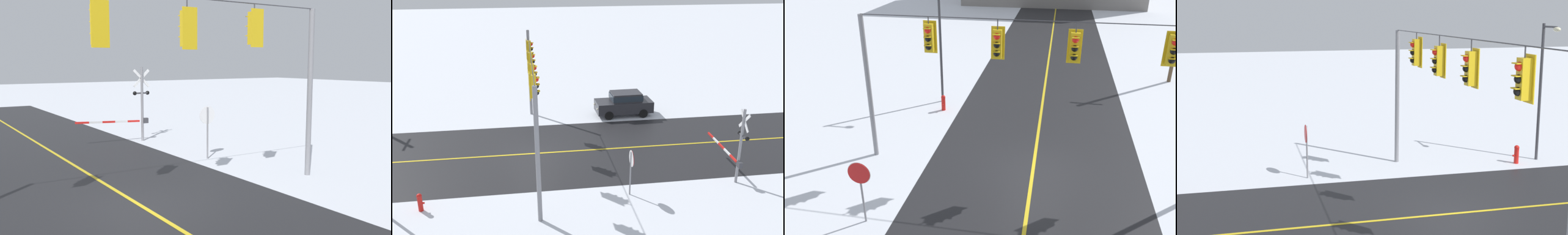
# 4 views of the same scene
# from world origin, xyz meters

# --- Properties ---
(ground_plane) EXTENTS (160.00, 160.00, 0.00)m
(ground_plane) POSITION_xyz_m (0.00, 0.00, 0.00)
(ground_plane) COLOR silver
(road_asphalt) EXTENTS (9.00, 80.00, 0.01)m
(road_asphalt) POSITION_xyz_m (0.00, 6.00, 0.00)
(road_asphalt) COLOR black
(road_asphalt) RESTS_ON ground
(lane_centre_line) EXTENTS (0.14, 72.00, 0.01)m
(lane_centre_line) POSITION_xyz_m (0.00, 6.00, 0.01)
(lane_centre_line) COLOR gold
(lane_centre_line) RESTS_ON ground
(signal_span) EXTENTS (14.20, 0.47, 6.22)m
(signal_span) POSITION_xyz_m (-0.01, -0.01, 4.41)
(signal_span) COLOR gray
(signal_span) RESTS_ON ground
(stop_sign) EXTENTS (0.80, 0.09, 2.35)m
(stop_sign) POSITION_xyz_m (-5.42, -4.47, 1.71)
(stop_sign) COLOR gray
(stop_sign) RESTS_ON ground
(streetlamp_near) EXTENTS (1.39, 0.28, 6.50)m
(streetlamp_near) POSITION_xyz_m (-5.59, 6.69, 3.92)
(streetlamp_near) COLOR #38383D
(streetlamp_near) RESTS_ON ground
(fire_hydrant) EXTENTS (0.24, 0.31, 0.88)m
(fire_hydrant) POSITION_xyz_m (-5.39, 5.40, 0.47)
(fire_hydrant) COLOR red
(fire_hydrant) RESTS_ON ground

